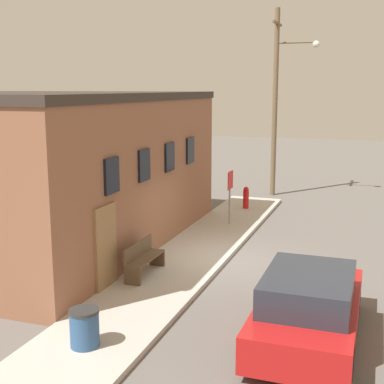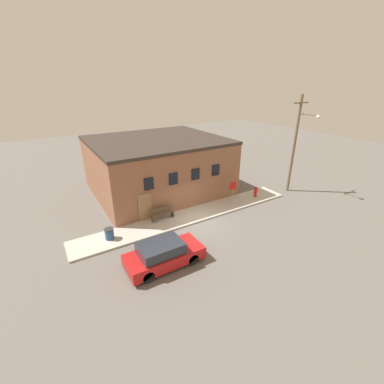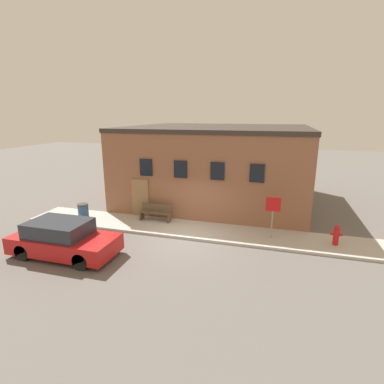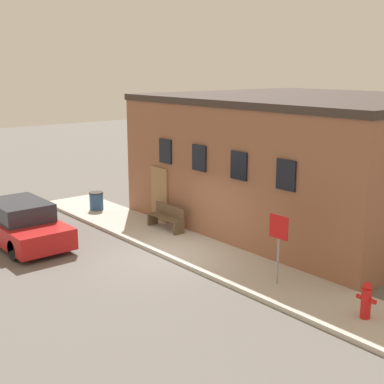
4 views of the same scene
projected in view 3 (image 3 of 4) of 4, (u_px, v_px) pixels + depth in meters
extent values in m
plane|color=#66605B|center=(185.00, 240.00, 13.82)|extent=(80.00, 80.00, 0.00)
cube|color=#BCB7AD|center=(192.00, 230.00, 14.85)|extent=(17.67, 2.26, 0.13)
cube|color=#8E5B42|center=(218.00, 165.00, 19.90)|extent=(11.07, 9.85, 4.63)
cube|color=#382D28|center=(219.00, 128.00, 19.28)|extent=(11.17, 9.95, 0.24)
cube|color=black|center=(146.00, 167.00, 15.94)|extent=(0.70, 0.08, 0.90)
cube|color=black|center=(181.00, 169.00, 15.41)|extent=(0.70, 0.08, 0.90)
cube|color=black|center=(217.00, 171.00, 14.89)|extent=(0.70, 0.08, 0.90)
cube|color=black|center=(257.00, 173.00, 14.37)|extent=(0.70, 0.08, 0.90)
cube|color=#937047|center=(140.00, 199.00, 16.50)|extent=(1.00, 0.08, 2.20)
cylinder|color=red|center=(336.00, 237.00, 12.91)|extent=(0.24, 0.24, 0.73)
sphere|color=red|center=(337.00, 227.00, 12.81)|extent=(0.21, 0.21, 0.21)
cylinder|color=red|center=(332.00, 234.00, 12.94)|extent=(0.13, 0.11, 0.11)
cylinder|color=red|center=(341.00, 235.00, 12.84)|extent=(0.13, 0.11, 0.11)
cylinder|color=gray|center=(272.00, 218.00, 13.45)|extent=(0.06, 0.06, 1.94)
cube|color=red|center=(273.00, 204.00, 13.27)|extent=(0.65, 0.02, 0.65)
cube|color=brown|center=(142.00, 215.00, 16.09)|extent=(0.08, 0.44, 0.43)
cube|color=brown|center=(170.00, 218.00, 15.66)|extent=(0.08, 0.44, 0.43)
cube|color=brown|center=(155.00, 213.00, 15.82)|extent=(1.67, 0.44, 0.04)
cube|color=brown|center=(157.00, 207.00, 15.94)|extent=(1.67, 0.04, 0.41)
cylinder|color=#2D517F|center=(83.00, 211.00, 16.42)|extent=(0.56, 0.56, 0.68)
cylinder|color=#2D2D2D|center=(83.00, 204.00, 16.33)|extent=(0.59, 0.59, 0.06)
cylinder|color=black|center=(106.00, 243.00, 12.66)|extent=(0.66, 0.20, 0.66)
cylinder|color=black|center=(81.00, 262.00, 11.09)|extent=(0.66, 0.20, 0.66)
cylinder|color=black|center=(53.00, 236.00, 13.38)|extent=(0.66, 0.20, 0.66)
cylinder|color=black|center=(22.00, 253.00, 11.81)|extent=(0.66, 0.20, 0.66)
cube|color=red|center=(65.00, 243.00, 12.18)|extent=(4.32, 1.89, 0.69)
cube|color=#282D38|center=(59.00, 228.00, 12.08)|extent=(2.37, 1.67, 0.60)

